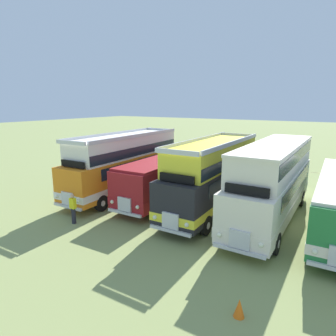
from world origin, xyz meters
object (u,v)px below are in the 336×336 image
object	(u,v)px
bus_second_in_row	(169,175)
bus_third_in_row	(213,174)
bus_fourth_in_row	(273,179)
marshal_person	(73,209)
cone_near_end	(239,308)
bus_first_in_row	(126,162)

from	to	relation	value
bus_second_in_row	bus_third_in_row	bearing A→B (deg)	-7.09
bus_second_in_row	bus_fourth_in_row	world-z (taller)	bus_fourth_in_row
marshal_person	bus_second_in_row	bearing A→B (deg)	71.63
bus_fourth_in_row	bus_second_in_row	bearing A→B (deg)	178.51
cone_near_end	marshal_person	size ratio (longest dim) A/B	0.37
bus_second_in_row	bus_third_in_row	size ratio (longest dim) A/B	0.98
bus_third_in_row	cone_near_end	xyz separation A→B (m)	(4.67, -8.52, -2.04)
bus_fourth_in_row	bus_first_in_row	bearing A→B (deg)	-178.99
bus_first_in_row	marshal_person	distance (m)	6.59
bus_second_in_row	cone_near_end	bearing A→B (deg)	-47.46
bus_third_in_row	cone_near_end	distance (m)	9.93
bus_third_in_row	marshal_person	bearing A→B (deg)	-132.85
bus_third_in_row	marshal_person	size ratio (longest dim) A/B	6.00
bus_third_in_row	cone_near_end	bearing A→B (deg)	-61.26
cone_near_end	marshal_person	bearing A→B (deg)	167.51
bus_first_in_row	cone_near_end	size ratio (longest dim) A/B	17.88
bus_first_in_row	bus_fourth_in_row	world-z (taller)	bus_first_in_row
bus_first_in_row	cone_near_end	xyz separation A→B (m)	(11.78, -8.59, -2.05)
bus_second_in_row	cone_near_end	xyz separation A→B (m)	(8.22, -8.96, -1.44)
bus_first_in_row	bus_second_in_row	size ratio (longest dim) A/B	1.11
bus_second_in_row	bus_fourth_in_row	distance (m)	7.14
bus_third_in_row	bus_fourth_in_row	world-z (taller)	bus_third_in_row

